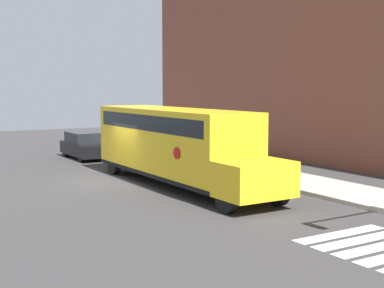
{
  "coord_description": "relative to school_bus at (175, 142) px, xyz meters",
  "views": [
    {
      "loc": [
        21.74,
        -9.24,
        4.14
      ],
      "look_at": [
        2.86,
        2.26,
        1.77
      ],
      "focal_mm": 50.0,
      "sensor_mm": 36.0,
      "label": 1
    }
  ],
  "objects": [
    {
      "name": "ground_plane",
      "position": [
        -2.34,
        -1.76,
        -1.85
      ],
      "size": [
        60.0,
        60.0,
        0.0
      ],
      "primitive_type": "plane",
      "color": "#3A3838"
    },
    {
      "name": "sidewalk_strip",
      "position": [
        -2.34,
        4.74,
        -1.78
      ],
      "size": [
        44.0,
        3.0,
        0.15
      ],
      "color": "#B2ADA3",
      "rests_on": "ground"
    },
    {
      "name": "building_backdrop",
      "position": [
        -2.34,
        11.24,
        3.84
      ],
      "size": [
        32.0,
        4.0,
        11.38
      ],
      "color": "brown",
      "rests_on": "ground"
    },
    {
      "name": "crosswalk_stripes",
      "position": [
        10.4,
        0.24,
        -1.85
      ],
      "size": [
        3.3,
        3.2,
        0.01
      ],
      "color": "white",
      "rests_on": "ground"
    },
    {
      "name": "school_bus",
      "position": [
        0.0,
        0.0,
        0.0
      ],
      "size": [
        11.47,
        2.57,
        3.22
      ],
      "color": "yellow",
      "rests_on": "ground"
    },
    {
      "name": "parked_car",
      "position": [
        -10.15,
        -0.26,
        -1.1
      ],
      "size": [
        4.16,
        1.76,
        1.52
      ],
      "color": "black",
      "rests_on": "ground"
    }
  ]
}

